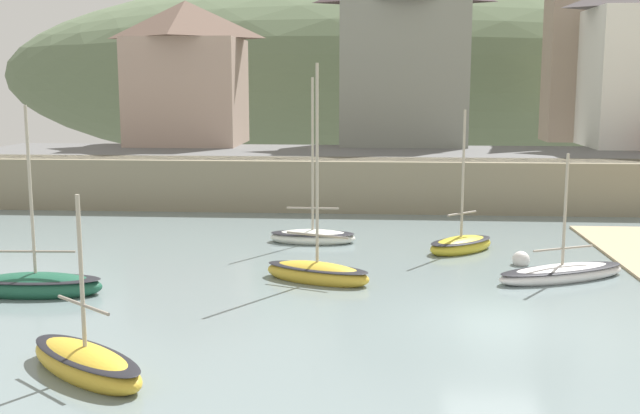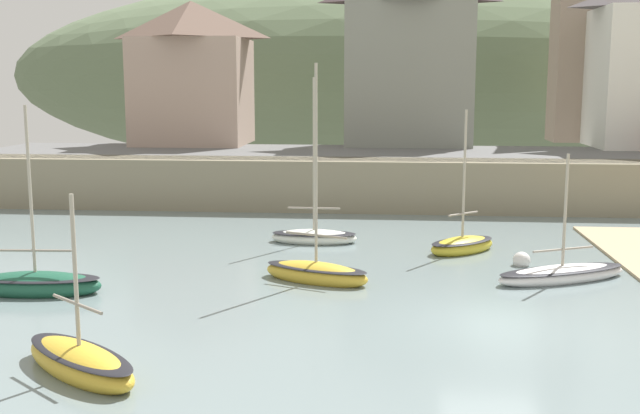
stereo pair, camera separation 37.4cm
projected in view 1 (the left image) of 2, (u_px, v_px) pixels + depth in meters
The scene contains 12 objects.
quay_seawall at pixel (440, 181), 36.45m from camera, with size 48.00×9.40×2.40m.
hillside_backdrop at pixel (428, 76), 72.59m from camera, with size 80.00×44.00×18.58m.
waterfront_building_left at pixel (187, 72), 44.15m from camera, with size 6.54×5.87×8.15m.
waterfront_building_centre at pixel (403, 56), 43.15m from camera, with size 7.33×4.37×9.84m.
church_with_spire at pixel (573, 11), 45.94m from camera, with size 3.00×3.00×15.01m.
sailboat_tall_mast at pixel (317, 272), 23.41m from camera, with size 3.61×2.38×6.74m.
motorboat_with_cabin at pixel (36, 285), 21.96m from camera, with size 3.86×1.54×5.57m.
sailboat_far_left at pixel (86, 363), 15.93m from camera, with size 3.60×3.20×3.98m.
sailboat_nearest_shore at pixel (313, 236), 29.06m from camera, with size 3.28×1.42×6.32m.
rowboat_small_beached at pixel (461, 244), 27.53m from camera, with size 2.98×2.83×5.21m.
fishing_boat_green at pixel (562, 273), 23.61m from camera, with size 4.58×2.98×4.03m.
mooring_buoy at pixel (521, 260), 25.50m from camera, with size 0.58×0.58×0.58m.
Camera 1 is at (-3.14, -18.98, 6.05)m, focal length 43.12 mm.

